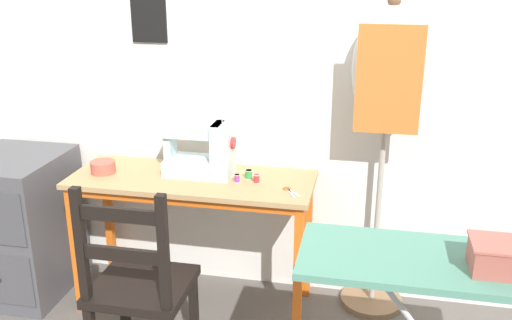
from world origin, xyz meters
TOP-DOWN VIEW (x-y plane):
  - wall_back at (-0.00, 0.52)m, footprint 10.00×0.06m
  - sewing_table at (0.00, 0.21)m, footprint 1.19×0.45m
  - sewing_machine at (0.04, 0.28)m, footprint 0.35×0.19m
  - fabric_bowl at (-0.45, 0.20)m, footprint 0.12×0.12m
  - scissors at (0.49, 0.15)m, footprint 0.09×0.12m
  - thread_spool_near_machine at (0.23, 0.20)m, footprint 0.03×0.03m
  - thread_spool_mid_table at (0.28, 0.26)m, footprint 0.04×0.04m
  - thread_spool_far_edge at (0.33, 0.22)m, footprint 0.03×0.03m
  - wooden_chair at (-0.06, -0.33)m, footprint 0.40×0.38m
  - filing_cabinet at (-0.95, 0.17)m, footprint 0.48×0.56m
  - dress_form at (0.91, 0.40)m, footprint 0.34×0.32m
  - ironing_board at (1.16, -0.59)m, footprint 1.04×0.37m
  - storage_box at (1.27, -0.63)m, footprint 0.22×0.15m

SIDE VIEW (x-z plane):
  - filing_cabinet at x=-0.95m, z-range 0.00..0.76m
  - wooden_chair at x=-0.06m, z-range -0.03..0.87m
  - sewing_table at x=0.00m, z-range 0.26..0.96m
  - scissors at x=0.49m, z-range 0.70..0.71m
  - thread_spool_near_machine at x=0.23m, z-range 0.70..0.74m
  - thread_spool_far_edge at x=0.33m, z-range 0.70..0.75m
  - thread_spool_mid_table at x=0.28m, z-range 0.70..0.75m
  - fabric_bowl at x=-0.45m, z-range 0.70..0.76m
  - ironing_board at x=1.16m, z-range 0.36..1.19m
  - sewing_machine at x=0.04m, z-range 0.68..0.97m
  - storage_box at x=1.27m, z-range 0.82..0.91m
  - dress_form at x=0.91m, z-range 0.37..1.94m
  - wall_back at x=0.00m, z-range 0.00..2.55m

